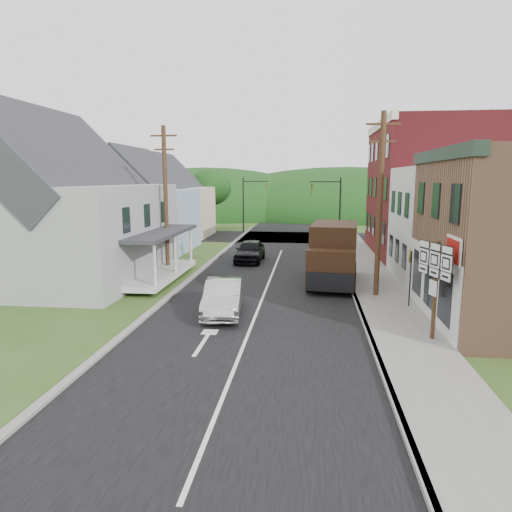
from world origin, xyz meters
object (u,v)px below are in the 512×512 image
(route_sign_cluster, at_px, (435,276))
(silver_sedan, at_px, (223,297))
(delivery_van, at_px, (334,254))
(warning_sign, at_px, (410,269))
(dark_sedan, at_px, (250,251))

(route_sign_cluster, bearing_deg, silver_sedan, 145.22)
(delivery_van, relative_size, warning_sign, 2.32)
(delivery_van, height_order, route_sign_cluster, route_sign_cluster)
(warning_sign, bearing_deg, dark_sedan, 146.02)
(silver_sedan, relative_size, dark_sedan, 0.99)
(dark_sedan, distance_m, route_sign_cluster, 17.79)
(route_sign_cluster, bearing_deg, warning_sign, 72.13)
(route_sign_cluster, xyz_separation_m, warning_sign, (0.08, 4.32, -0.58))
(dark_sedan, xyz_separation_m, warning_sign, (8.72, -11.15, 1.10))
(silver_sedan, height_order, warning_sign, warning_sign)
(silver_sedan, bearing_deg, route_sign_cluster, -23.82)
(warning_sign, bearing_deg, delivery_van, 141.97)
(silver_sedan, relative_size, delivery_van, 0.71)
(delivery_van, bearing_deg, silver_sedan, -122.49)
(silver_sedan, height_order, route_sign_cluster, route_sign_cluster)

